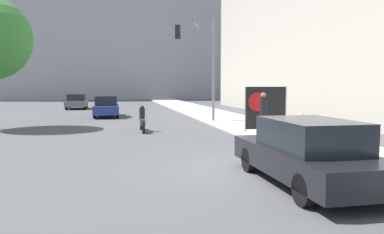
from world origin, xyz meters
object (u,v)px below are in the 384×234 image
object	(u,v)px
seated_protester	(301,129)
car_on_road_midblock	(77,102)
motorcycle_on_road	(142,121)
parked_car_curbside	(307,152)
traffic_light_pole	(201,54)
jogger_on_sidewalk	(263,113)
protest_banner	(265,108)
car_on_road_nearest	(106,106)

from	to	relation	value
seated_protester	car_on_road_midblock	xyz separation A→B (m)	(-10.03, 25.73, -0.04)
motorcycle_on_road	parked_car_curbside	bearing A→B (deg)	-74.66
traffic_light_pole	parked_car_curbside	bearing A→B (deg)	-93.41
seated_protester	jogger_on_sidewalk	size ratio (longest dim) A/B	0.63
car_on_road_midblock	protest_banner	bearing A→B (deg)	-63.78
parked_car_curbside	jogger_on_sidewalk	bearing A→B (deg)	74.54
jogger_on_sidewalk	protest_banner	size ratio (longest dim) A/B	0.88
protest_banner	parked_car_curbside	bearing A→B (deg)	-106.86
seated_protester	protest_banner	world-z (taller)	protest_banner
jogger_on_sidewalk	car_on_road_midblock	world-z (taller)	jogger_on_sidewalk
jogger_on_sidewalk	parked_car_curbside	distance (m)	8.11
jogger_on_sidewalk	traffic_light_pole	xyz separation A→B (m)	(-1.30, 6.69, 3.11)
seated_protester	parked_car_curbside	distance (m)	4.82
seated_protester	motorcycle_on_road	xyz separation A→B (m)	(-5.11, 6.52, -0.21)
car_on_road_nearest	motorcycle_on_road	bearing A→B (deg)	-78.39
car_on_road_nearest	car_on_road_midblock	size ratio (longest dim) A/B	1.09
seated_protester	car_on_road_nearest	size ratio (longest dim) A/B	0.26
traffic_light_pole	parked_car_curbside	xyz separation A→B (m)	(-0.86, -14.50, -3.44)
parked_car_curbside	car_on_road_nearest	distance (m)	20.72
jogger_on_sidewalk	parked_car_curbside	world-z (taller)	jogger_on_sidewalk
protest_banner	car_on_road_nearest	xyz separation A→B (m)	(-7.52, 11.46, -0.48)
traffic_light_pole	car_on_road_midblock	size ratio (longest dim) A/B	1.47
jogger_on_sidewalk	seated_protester	bearing A→B (deg)	75.15
seated_protester	jogger_on_sidewalk	world-z (taller)	jogger_on_sidewalk
jogger_on_sidewalk	car_on_road_midblock	distance (m)	24.41
protest_banner	seated_protester	bearing A→B (deg)	-96.47
jogger_on_sidewalk	protest_banner	bearing A→B (deg)	-132.87
jogger_on_sidewalk	car_on_road_nearest	xyz separation A→B (m)	(-7.05, 12.32, -0.33)
motorcycle_on_road	seated_protester	bearing A→B (deg)	-51.89
protest_banner	traffic_light_pole	bearing A→B (deg)	106.89
traffic_light_pole	jogger_on_sidewalk	bearing A→B (deg)	-79.02
seated_protester	traffic_light_pole	size ratio (longest dim) A/B	0.19
protest_banner	car_on_road_midblock	world-z (taller)	protest_banner
traffic_light_pole	motorcycle_on_road	distance (m)	6.44
traffic_light_pole	car_on_road_nearest	world-z (taller)	traffic_light_pole
traffic_light_pole	car_on_road_midblock	xyz separation A→B (m)	(-8.75, 15.55, -3.47)
traffic_light_pole	motorcycle_on_road	xyz separation A→B (m)	(-3.84, -3.66, -3.64)
traffic_light_pole	car_on_road_midblock	world-z (taller)	traffic_light_pole
jogger_on_sidewalk	protest_banner	xyz separation A→B (m)	(0.47, 0.87, 0.16)
seated_protester	jogger_on_sidewalk	distance (m)	3.51
car_on_road_nearest	car_on_road_midblock	world-z (taller)	car_on_road_nearest
protest_banner	parked_car_curbside	distance (m)	9.09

